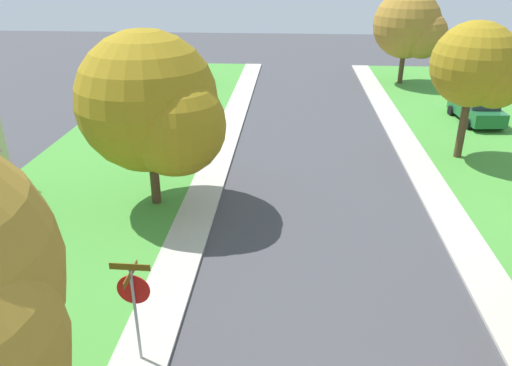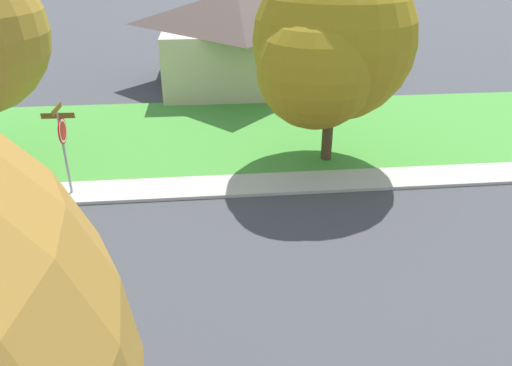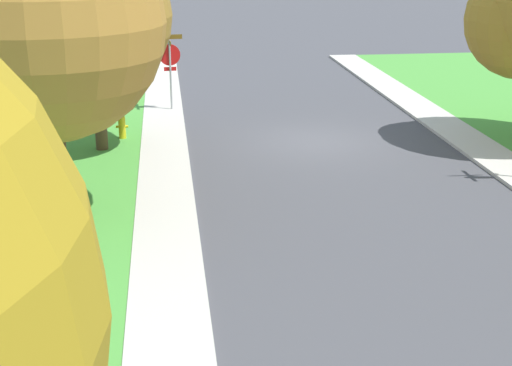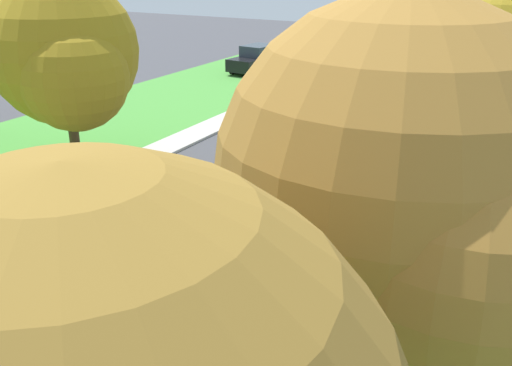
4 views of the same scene
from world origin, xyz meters
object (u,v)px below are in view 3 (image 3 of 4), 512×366
stop_sign_near_corner (170,60)px  tree_sidewalk_far (85,21)px  fire_hydrant (122,127)px  tree_sidewalk_mid (35,31)px

stop_sign_near_corner → tree_sidewalk_far: (2.39, 4.75, 1.93)m
fire_hydrant → tree_sidewalk_mid: bearing=78.4°
stop_sign_near_corner → tree_sidewalk_far: tree_sidewalk_far is taller
tree_sidewalk_mid → tree_sidewalk_far: (-0.50, -5.33, -0.39)m
stop_sign_near_corner → fire_hydrant: size_ratio=3.34×
tree_sidewalk_far → stop_sign_near_corner: bearing=-116.7°
tree_sidewalk_mid → tree_sidewalk_far: 5.37m
tree_sidewalk_far → fire_hydrant: (-0.80, -0.98, -3.37)m
tree_sidewalk_far → tree_sidewalk_mid: bearing=84.7°
stop_sign_near_corner → tree_sidewalk_far: bearing=63.3°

